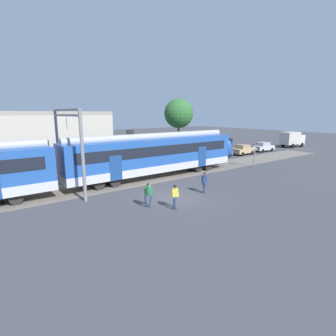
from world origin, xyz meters
name	(u,v)px	position (x,y,z in m)	size (l,w,h in m)	color
ground_plane	(175,198)	(0.00, 0.00, 0.00)	(160.00, 160.00, 0.00)	#424247
track_bed	(34,197)	(-8.39, 6.44, 0.01)	(80.00, 4.40, 0.01)	slate
commuter_train	(66,164)	(-5.91, 6.43, 2.25)	(38.05, 3.07, 4.73)	silver
pedestrian_green	(148,193)	(-2.66, -0.52, 0.99)	(0.70, 0.53, 1.67)	navy
pedestrian_yellow	(175,195)	(-1.44, -1.86, 0.96)	(0.64, 0.58, 1.67)	navy
pedestrian_navy	(204,181)	(2.61, -0.45, 0.96)	(0.57, 0.63, 1.67)	navy
parked_car_blue	(219,152)	(16.56, 10.64, 0.78)	(4.08, 1.91, 1.54)	#284799
parked_car_tan	(243,150)	(21.29, 10.15, 0.78)	(4.07, 1.89, 1.54)	tan
parked_car_silver	(263,147)	(26.72, 10.28, 0.78)	(4.05, 1.86, 1.54)	#B7BABF
box_truck	(292,139)	(35.99, 10.41, 1.57)	(5.36, 2.36, 2.82)	beige
catenary_gantry	(68,138)	(-5.60, 6.44, 4.31)	(0.24, 6.64, 6.53)	gray
crossing_signal	(255,150)	(14.50, 3.38, 2.01)	(0.96, 0.22, 3.00)	gray
background_building	(8,144)	(-8.79, 15.62, 3.21)	(20.32, 5.00, 9.20)	beige
street_tree_right	(179,114)	(13.81, 16.59, 6.15)	(4.38, 4.38, 8.36)	brown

